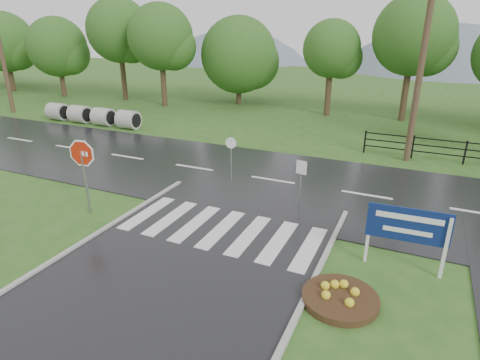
% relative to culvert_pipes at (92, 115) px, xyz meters
% --- Properties ---
extents(ground, '(120.00, 120.00, 0.00)m').
position_rel_culvert_pipes_xyz_m(ground, '(15.07, -15.00, -0.60)').
color(ground, '#2F5B1E').
rests_on(ground, ground).
extents(main_road, '(90.00, 8.00, 0.04)m').
position_rel_culvert_pipes_xyz_m(main_road, '(15.07, -5.00, -0.60)').
color(main_road, black).
rests_on(main_road, ground).
extents(crosswalk, '(6.50, 2.80, 0.02)m').
position_rel_culvert_pipes_xyz_m(crosswalk, '(15.07, -10.00, -0.54)').
color(crosswalk, silver).
rests_on(crosswalk, ground).
extents(fence_west, '(9.58, 0.08, 1.20)m').
position_rel_culvert_pipes_xyz_m(fence_west, '(22.82, 1.00, 0.12)').
color(fence_west, black).
rests_on(fence_west, ground).
extents(hills, '(102.00, 48.00, 48.00)m').
position_rel_culvert_pipes_xyz_m(hills, '(18.56, 50.00, -16.14)').
color(hills, slate).
rests_on(hills, ground).
extents(treeline, '(83.20, 5.20, 10.00)m').
position_rel_culvert_pipes_xyz_m(treeline, '(16.07, 9.00, -0.60)').
color(treeline, '#28581B').
rests_on(treeline, ground).
extents(culvert_pipes, '(7.60, 1.20, 1.20)m').
position_rel_culvert_pipes_xyz_m(culvert_pipes, '(0.00, 0.00, 0.00)').
color(culvert_pipes, '#9E9B93').
rests_on(culvert_pipes, ground).
extents(stop_sign, '(1.30, 0.24, 2.95)m').
position_rel_culvert_pipes_xyz_m(stop_sign, '(10.11, -10.80, 1.43)').
color(stop_sign, '#939399').
rests_on(stop_sign, ground).
extents(estate_billboard, '(2.16, 0.16, 1.89)m').
position_rel_culvert_pipes_xyz_m(estate_billboard, '(20.70, -9.91, 0.70)').
color(estate_billboard, silver).
rests_on(estate_billboard, ground).
extents(flower_bed, '(1.89, 1.89, 0.38)m').
position_rel_culvert_pipes_xyz_m(flower_bed, '(19.42, -12.07, -0.46)').
color(flower_bed, '#332111').
rests_on(flower_bed, ground).
extents(reg_sign_small, '(0.41, 0.11, 1.87)m').
position_rel_culvert_pipes_xyz_m(reg_sign_small, '(16.93, -7.21, 0.75)').
color(reg_sign_small, '#939399').
rests_on(reg_sign_small, ground).
extents(reg_sign_round, '(0.47, 0.09, 2.04)m').
position_rel_culvert_pipes_xyz_m(reg_sign_round, '(13.50, -5.96, 0.71)').
color(reg_sign_round, '#939399').
rests_on(reg_sign_round, ground).
extents(utility_pole_west, '(1.67, 0.31, 9.40)m').
position_rel_culvert_pipes_xyz_m(utility_pole_west, '(-8.55, 0.50, 4.18)').
color(utility_pole_west, '#473523').
rests_on(utility_pole_west, ground).
extents(utility_pole_east, '(1.61, 0.38, 9.10)m').
position_rel_culvert_pipes_xyz_m(utility_pole_east, '(20.24, 0.50, 4.03)').
color(utility_pole_east, '#473523').
rests_on(utility_pole_east, ground).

